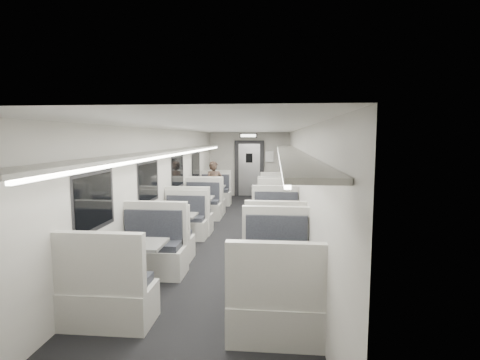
% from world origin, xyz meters
% --- Properties ---
extents(room, '(3.24, 12.24, 2.64)m').
position_xyz_m(room, '(0.00, 0.00, 1.20)').
color(room, black).
rests_on(room, ground).
extents(booth_left_a, '(1.03, 2.09, 1.12)m').
position_xyz_m(booth_left_a, '(-1.00, 3.26, 0.37)').
color(booth_left_a, '#B4B4A9').
rests_on(booth_left_a, room).
extents(booth_left_b, '(1.03, 2.09, 1.12)m').
position_xyz_m(booth_left_b, '(-1.00, 1.10, 0.37)').
color(booth_left_b, '#B4B4A9').
rests_on(booth_left_b, room).
extents(booth_left_c, '(0.97, 1.96, 1.05)m').
position_xyz_m(booth_left_c, '(-1.00, -0.84, 0.35)').
color(booth_left_c, '#B4B4A9').
rests_on(booth_left_c, room).
extents(booth_left_d, '(1.08, 2.19, 1.17)m').
position_xyz_m(booth_left_d, '(-1.00, -3.15, 0.39)').
color(booth_left_d, '#B4B4A9').
rests_on(booth_left_d, room).
extents(booth_right_a, '(1.01, 2.05, 1.09)m').
position_xyz_m(booth_right_a, '(1.00, 3.08, 0.37)').
color(booth_right_a, '#B4B4A9').
rests_on(booth_right_a, room).
extents(booth_right_b, '(1.04, 2.10, 1.12)m').
position_xyz_m(booth_right_b, '(1.00, 1.42, 0.38)').
color(booth_right_b, '#B4B4A9').
rests_on(booth_right_b, room).
extents(booth_right_c, '(1.07, 2.17, 1.16)m').
position_xyz_m(booth_right_c, '(1.00, -0.84, 0.39)').
color(booth_right_c, '#B4B4A9').
rests_on(booth_right_c, room).
extents(booth_right_d, '(1.07, 2.16, 1.16)m').
position_xyz_m(booth_right_d, '(1.00, -3.32, 0.39)').
color(booth_right_d, '#B4B4A9').
rests_on(booth_right_d, room).
extents(passenger, '(0.64, 0.54, 1.49)m').
position_xyz_m(passenger, '(-0.88, 3.16, 0.75)').
color(passenger, black).
rests_on(passenger, room).
extents(window_a, '(0.02, 1.18, 0.84)m').
position_xyz_m(window_a, '(-1.49, 3.40, 1.35)').
color(window_a, black).
rests_on(window_a, room).
extents(window_b, '(0.02, 1.18, 0.84)m').
position_xyz_m(window_b, '(-1.49, 1.20, 1.35)').
color(window_b, black).
rests_on(window_b, room).
extents(window_c, '(0.02, 1.18, 0.84)m').
position_xyz_m(window_c, '(-1.49, -1.00, 1.35)').
color(window_c, black).
rests_on(window_c, room).
extents(window_d, '(0.02, 1.18, 0.84)m').
position_xyz_m(window_d, '(-1.49, -3.20, 1.35)').
color(window_d, black).
rests_on(window_d, room).
extents(luggage_rack_left, '(0.46, 10.40, 0.09)m').
position_xyz_m(luggage_rack_left, '(-1.24, -0.30, 1.92)').
color(luggage_rack_left, '#B4B4A9').
rests_on(luggage_rack_left, room).
extents(luggage_rack_right, '(0.46, 10.40, 0.09)m').
position_xyz_m(luggage_rack_right, '(1.24, -0.30, 1.92)').
color(luggage_rack_right, '#B4B4A9').
rests_on(luggage_rack_right, room).
extents(vestibule_door, '(1.10, 0.13, 2.10)m').
position_xyz_m(vestibule_door, '(0.00, 5.93, 1.04)').
color(vestibule_door, black).
rests_on(vestibule_door, room).
extents(exit_sign, '(0.62, 0.12, 0.16)m').
position_xyz_m(exit_sign, '(0.00, 5.44, 2.28)').
color(exit_sign, black).
rests_on(exit_sign, room).
extents(wall_notice, '(0.32, 0.02, 0.40)m').
position_xyz_m(wall_notice, '(0.75, 5.92, 1.50)').
color(wall_notice, white).
rests_on(wall_notice, room).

